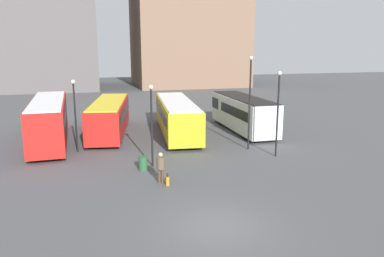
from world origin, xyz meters
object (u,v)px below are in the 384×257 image
object	(u,v)px
traveler	(161,165)
lamp_post_0	(278,107)
bus_0	(49,119)
bus_3	(243,112)
bus_2	(176,115)
bus_1	(110,116)
trash_bin	(143,163)
lamp_post_3	(75,110)
lamp_post_1	(250,96)
lamp_post_2	(152,119)
suitcase	(167,181)

from	to	relation	value
traveler	lamp_post_0	size ratio (longest dim) A/B	0.30
bus_0	lamp_post_0	size ratio (longest dim) A/B	2.04
bus_3	bus_2	bearing A→B (deg)	87.27
bus_1	trash_bin	distance (m)	10.46
bus_2	lamp_post_3	distance (m)	8.96
lamp_post_1	lamp_post_2	size ratio (longest dim) A/B	1.32
bus_2	lamp_post_2	size ratio (longest dim) A/B	2.40
bus_1	trash_bin	bearing A→B (deg)	-163.19
suitcase	lamp_post_0	world-z (taller)	lamp_post_0
bus_2	lamp_post_1	size ratio (longest dim) A/B	1.83
bus_1	bus_0	bearing A→B (deg)	119.84
bus_2	lamp_post_1	world-z (taller)	lamp_post_1
lamp_post_3	trash_bin	size ratio (longest dim) A/B	5.95
bus_0	trash_bin	xyz separation A→B (m)	(6.00, -8.56, -1.38)
lamp_post_1	lamp_post_3	world-z (taller)	lamp_post_1
lamp_post_2	lamp_post_1	bearing A→B (deg)	16.23
bus_0	bus_2	xyz separation A→B (m)	(10.08, 0.42, -0.25)
traveler	lamp_post_0	bearing A→B (deg)	-71.09
suitcase	bus_2	bearing A→B (deg)	-15.73
bus_0	suitcase	bearing A→B (deg)	-151.21
lamp_post_3	trash_bin	xyz separation A→B (m)	(3.91, -5.20, -2.59)
bus_2	lamp_post_0	xyz separation A→B (m)	(4.97, -8.36, 1.79)
lamp_post_0	lamp_post_1	size ratio (longest dim) A/B	0.86
bus_0	traveler	bearing A→B (deg)	-151.14
lamp_post_0	lamp_post_1	bearing A→B (deg)	117.50
bus_3	suitcase	xyz separation A→B (m)	(-9.04, -11.49, -1.37)
lamp_post_3	bus_1	bearing A→B (deg)	63.80
bus_3	lamp_post_3	size ratio (longest dim) A/B	1.94
bus_2	traveler	distance (m)	11.87
bus_0	bus_3	distance (m)	15.95
bus_3	lamp_post_1	size ratio (longest dim) A/B	1.48
lamp_post_1	lamp_post_0	bearing A→B (deg)	-62.50
bus_0	bus_2	world-z (taller)	bus_0
bus_1	lamp_post_1	distance (m)	12.25
lamp_post_0	lamp_post_2	world-z (taller)	lamp_post_0
bus_1	lamp_post_3	world-z (taller)	lamp_post_3
suitcase	lamp_post_0	size ratio (longest dim) A/B	0.13
trash_bin	lamp_post_1	bearing A→B (deg)	18.90
lamp_post_0	lamp_post_3	size ratio (longest dim) A/B	1.13
traveler	lamp_post_1	bearing A→B (deg)	-55.82
bus_2	trash_bin	size ratio (longest dim) A/B	14.21
suitcase	lamp_post_2	xyz separation A→B (m)	(-0.23, 3.42, 2.75)
bus_0	traveler	size ratio (longest dim) A/B	6.82
traveler	lamp_post_3	distance (m)	9.06
lamp_post_2	bus_3	bearing A→B (deg)	41.02
traveler	trash_bin	world-z (taller)	traveler
lamp_post_1	lamp_post_3	distance (m)	12.14
lamp_post_1	bus_3	bearing A→B (deg)	71.42
bus_1	lamp_post_1	xyz separation A→B (m)	(9.35, -7.58, 2.29)
bus_2	trash_bin	bearing A→B (deg)	161.31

